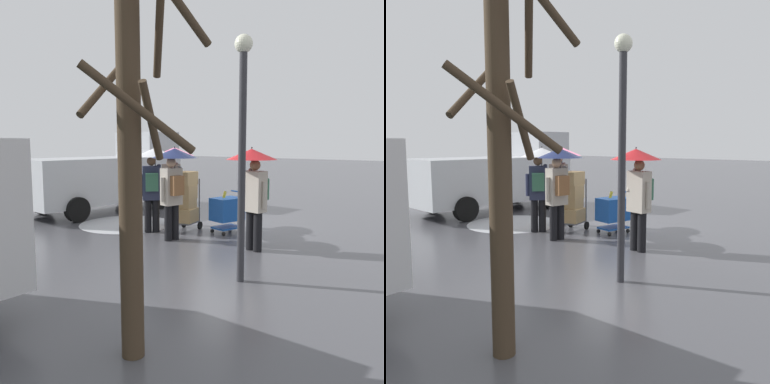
# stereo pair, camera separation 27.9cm
# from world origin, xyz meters

# --- Properties ---
(ground_plane) EXTENTS (90.00, 90.00, 0.00)m
(ground_plane) POSITION_xyz_m (0.00, 0.00, 0.00)
(ground_plane) COLOR #4C4C51
(slush_patch_under_van) EXTENTS (2.55, 2.55, 0.01)m
(slush_patch_under_van) POSITION_xyz_m (1.91, 1.44, 0.00)
(slush_patch_under_van) COLOR silver
(slush_patch_under_van) RESTS_ON ground
(cargo_van_parked_right) EXTENTS (2.39, 5.43, 2.60)m
(cargo_van_parked_right) POSITION_xyz_m (4.06, 0.22, 1.18)
(cargo_van_parked_right) COLOR #B7BABF
(cargo_van_parked_right) RESTS_ON ground
(shopping_cart_vendor) EXTENTS (0.71, 0.92, 1.04)m
(shopping_cart_vendor) POSITION_xyz_m (-0.86, 0.58, 0.57)
(shopping_cart_vendor) COLOR #1951B2
(shopping_cart_vendor) RESTS_ON ground
(hand_dolly_boxes) EXTENTS (0.63, 0.78, 1.51)m
(hand_dolly_boxes) POSITION_xyz_m (0.10, 1.01, 0.82)
(hand_dolly_boxes) COLOR #515156
(hand_dolly_boxes) RESTS_ON ground
(pedestrian_pink_side) EXTENTS (1.04, 1.04, 2.15)m
(pedestrian_pink_side) POSITION_xyz_m (-2.19, 1.59, 1.57)
(pedestrian_pink_side) COLOR black
(pedestrian_pink_side) RESTS_ON ground
(pedestrian_black_side) EXTENTS (1.04, 1.04, 2.15)m
(pedestrian_black_side) POSITION_xyz_m (-0.31, 1.96, 1.57)
(pedestrian_black_side) COLOR black
(pedestrian_black_side) RESTS_ON ground
(pedestrian_white_side) EXTENTS (1.04, 1.04, 2.15)m
(pedestrian_white_side) POSITION_xyz_m (0.61, 1.66, 1.57)
(pedestrian_white_side) COLOR black
(pedestrian_white_side) RESTS_ON ground
(pedestrian_far_side) EXTENTS (1.04, 1.04, 2.15)m
(pedestrian_far_side) POSITION_xyz_m (0.84, 0.69, 1.58)
(pedestrian_far_side) COLOR black
(pedestrian_far_side) RESTS_ON ground
(bare_tree_near) EXTENTS (1.17, 1.23, 4.04)m
(bare_tree_near) POSITION_xyz_m (-3.45, 6.05, 2.00)
(bare_tree_near) COLOR #423323
(bare_tree_near) RESTS_ON ground
(street_lamp) EXTENTS (0.28, 0.28, 3.86)m
(street_lamp) POSITION_xyz_m (-3.04, 3.39, 2.37)
(street_lamp) COLOR #2D2D33
(street_lamp) RESTS_ON ground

